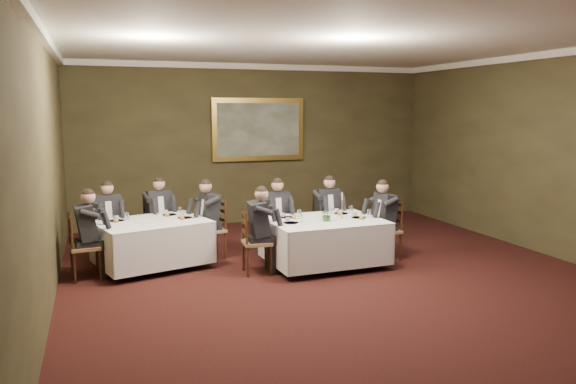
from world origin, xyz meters
TOP-DOWN VIEW (x-y plane):
  - ground at (0.00, 0.00)m, footprint 10.00×10.00m
  - ceiling at (0.00, 0.00)m, footprint 8.00×10.00m
  - back_wall at (0.00, 5.00)m, footprint 8.00×0.10m
  - left_wall at (-4.00, 0.00)m, footprint 0.10×10.00m
  - right_wall at (4.00, 0.00)m, footprint 0.10×10.00m
  - crown_molding at (0.00, 0.00)m, footprint 8.00×10.00m
  - table_main at (0.05, 1.12)m, footprint 1.88×1.47m
  - table_second at (-2.60, 1.90)m, footprint 1.95×1.68m
  - chair_main_backleft at (-0.48, 2.04)m, footprint 0.46×0.44m
  - diner_main_backleft at (-0.48, 2.02)m, footprint 0.44×0.50m
  - chair_main_backright at (0.50, 2.08)m, footprint 0.46×0.45m
  - diner_main_backright at (0.50, 2.07)m, footprint 0.44×0.50m
  - chair_main_endleft at (-1.11, 1.07)m, footprint 0.45×0.47m
  - diner_main_endleft at (-1.10, 1.07)m, footprint 0.51×0.44m
  - chair_main_endright at (1.20, 1.17)m, footprint 0.45×0.47m
  - diner_main_endright at (1.19, 1.17)m, footprint 0.51×0.44m
  - chair_sec_backleft at (-3.26, 2.60)m, footprint 0.51×0.50m
  - diner_sec_backleft at (-3.26, 2.59)m, footprint 0.49×0.55m
  - chair_sec_backright at (-2.40, 2.85)m, footprint 0.53×0.52m
  - diner_sec_backright at (-2.40, 2.83)m, footprint 0.51×0.57m
  - chair_sec_endright at (-1.58, 2.18)m, footprint 0.49×0.51m
  - diner_sec_endright at (-1.59, 2.18)m, footprint 0.55×0.48m
  - chair_sec_endleft at (-3.62, 1.62)m, footprint 0.47×0.48m
  - diner_sec_endleft at (-3.61, 1.62)m, footprint 0.52×0.45m
  - centerpiece at (0.03, 0.98)m, footprint 0.23×0.20m
  - candlestick at (0.36, 1.12)m, footprint 0.06×0.06m
  - place_setting_table_main at (-0.41, 1.51)m, footprint 0.33×0.31m
  - place_setting_table_second at (-3.07, 2.14)m, footprint 0.33×0.31m
  - painting at (0.05, 4.94)m, footprint 2.09×0.09m

SIDE VIEW (x-z plane):
  - ground at x=0.00m, z-range 0.00..0.00m
  - chair_main_backleft at x=-0.48m, z-range -0.22..0.78m
  - chair_main_backright at x=0.50m, z-range -0.22..0.78m
  - chair_main_endleft at x=-1.11m, z-range -0.22..0.78m
  - chair_main_endright at x=1.20m, z-range -0.22..0.78m
  - chair_sec_backleft at x=-3.26m, z-range -0.22..0.78m
  - chair_sec_backright at x=-2.40m, z-range -0.22..0.78m
  - chair_sec_endright at x=-1.58m, z-range -0.22..0.78m
  - chair_sec_endleft at x=-3.62m, z-range -0.22..0.78m
  - table_second at x=-2.60m, z-range 0.12..0.78m
  - table_main at x=0.05m, z-range 0.12..0.78m
  - diner_main_backleft at x=-0.48m, z-range -0.16..1.19m
  - diner_main_backright at x=0.50m, z-range -0.16..1.19m
  - diner_main_endleft at x=-1.10m, z-range -0.16..1.19m
  - diner_main_endright at x=1.19m, z-range -0.16..1.19m
  - diner_sec_backleft at x=-3.26m, z-range -0.16..1.19m
  - diner_sec_backright at x=-2.40m, z-range -0.16..1.19m
  - diner_sec_endright at x=-1.59m, z-range -0.16..1.19m
  - diner_sec_endleft at x=-3.61m, z-range -0.16..1.19m
  - place_setting_table_main at x=-0.41m, z-range 0.73..0.87m
  - place_setting_table_second at x=-3.07m, z-range 0.73..0.87m
  - centerpiece at x=0.03m, z-range 0.77..1.00m
  - candlestick at x=0.36m, z-range 0.71..1.15m
  - back_wall at x=0.00m, z-range 0.00..3.50m
  - left_wall at x=-4.00m, z-range 0.00..3.50m
  - right_wall at x=4.00m, z-range 0.00..3.50m
  - painting at x=0.05m, z-range 1.39..2.77m
  - crown_molding at x=0.00m, z-range 3.38..3.50m
  - ceiling at x=0.00m, z-range 3.45..3.55m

